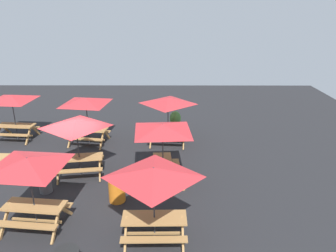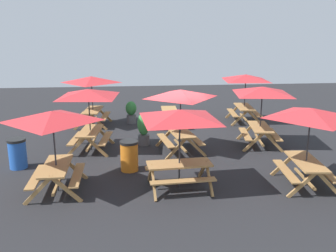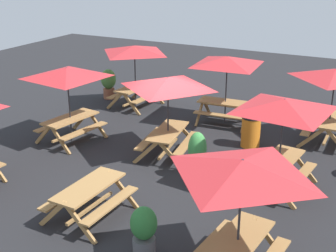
% 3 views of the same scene
% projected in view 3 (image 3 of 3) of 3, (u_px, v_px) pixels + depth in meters
% --- Properties ---
extents(ground_plane, '(31.59, 31.59, 0.00)m').
position_uv_depth(ground_plane, '(167.00, 160.00, 13.09)').
color(ground_plane, '#232326').
rests_on(ground_plane, ground).
extents(picnic_table_0, '(2.27, 2.27, 2.34)m').
position_uv_depth(picnic_table_0, '(168.00, 89.00, 12.70)').
color(picnic_table_0, '#A87A44').
rests_on(picnic_table_0, ground).
extents(picnic_table_1, '(2.03, 2.03, 2.34)m').
position_uv_depth(picnic_table_1, '(335.00, 79.00, 13.60)').
color(picnic_table_1, '#A87A44').
rests_on(picnic_table_1, ground).
extents(picnic_table_2, '(2.17, 2.17, 2.34)m').
position_uv_depth(picnic_table_2, '(135.00, 54.00, 16.93)').
color(picnic_table_2, '#A87A44').
rests_on(picnic_table_2, ground).
extents(picnic_table_3, '(1.84, 1.58, 0.81)m').
position_uv_depth(picnic_table_3, '(89.00, 194.00, 10.12)').
color(picnic_table_3, '#A87A44').
rests_on(picnic_table_3, ground).
extents(picnic_table_5, '(2.17, 2.17, 2.34)m').
position_uv_depth(picnic_table_5, '(242.00, 177.00, 7.76)').
color(picnic_table_5, '#A87A44').
rests_on(picnic_table_5, ground).
extents(picnic_table_6, '(2.81, 2.81, 2.34)m').
position_uv_depth(picnic_table_6, '(284.00, 112.00, 10.88)').
color(picnic_table_6, '#A87A44').
rests_on(picnic_table_6, ground).
extents(picnic_table_7, '(2.82, 2.82, 2.34)m').
position_uv_depth(picnic_table_7, '(227.00, 66.00, 15.22)').
color(picnic_table_7, '#A87A44').
rests_on(picnic_table_7, ground).
extents(picnic_table_8, '(2.80, 2.80, 2.34)m').
position_uv_depth(picnic_table_8, '(67.00, 78.00, 13.74)').
color(picnic_table_8, '#A87A44').
rests_on(picnic_table_8, ground).
extents(trash_bin_orange, '(0.59, 0.59, 0.98)m').
position_uv_depth(trash_bin_orange, '(251.00, 131.00, 13.86)').
color(trash_bin_orange, orange).
rests_on(trash_bin_orange, ground).
extents(potted_plant_0, '(0.59, 0.59, 1.18)m').
position_uv_depth(potted_plant_0, '(109.00, 82.00, 18.34)').
color(potted_plant_0, '#935138').
rests_on(potted_plant_0, ground).
extents(potted_plant_1, '(0.48, 0.48, 1.26)m').
position_uv_depth(potted_plant_1, '(197.00, 155.00, 11.84)').
color(potted_plant_1, '#59595B').
rests_on(potted_plant_1, ground).
extents(potted_plant_2, '(0.51, 0.51, 1.06)m').
position_uv_depth(potted_plant_2, '(144.00, 231.00, 8.79)').
color(potted_plant_2, '#59595B').
rests_on(potted_plant_2, ground).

